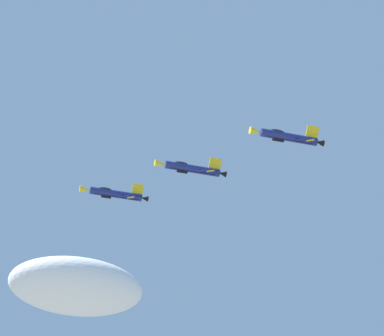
# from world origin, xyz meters

# --- Properties ---
(cloud_high_distant) EXTENTS (67.95, 43.75, 24.95)m
(cloud_high_distant) POSITION_xyz_m (39.18, 334.19, 173.09)
(cloud_high_distant) COLOR white
(fighter_jet_lead) EXTENTS (15.90, 8.87, 6.09)m
(fighter_jet_lead) POSITION_xyz_m (25.55, 134.21, 96.77)
(fighter_jet_lead) COLOR navy
(fighter_jet_left_wing) EXTENTS (15.90, 9.09, 5.77)m
(fighter_jet_left_wing) POSITION_xyz_m (39.26, 117.98, 95.24)
(fighter_jet_left_wing) COLOR navy
(fighter_jet_right_wing) EXTENTS (15.90, 8.66, 6.37)m
(fighter_jet_right_wing) POSITION_xyz_m (54.99, 101.75, 94.87)
(fighter_jet_right_wing) COLOR navy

